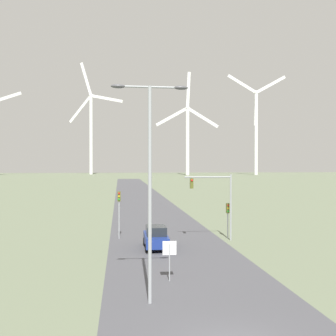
{
  "coord_description": "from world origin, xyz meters",
  "views": [
    {
      "loc": [
        -4.11,
        -13.63,
        6.77
      ],
      "look_at": [
        0.0,
        19.64,
        6.45
      ],
      "focal_mm": 42.0,
      "sensor_mm": 36.0,
      "label": 1
    }
  ],
  "objects_px": {
    "traffic_light_mast_overhead": "(215,193)",
    "wind_turbine_right": "(256,125)",
    "traffic_light_post_near_left": "(119,204)",
    "wind_turbine_center": "(188,132)",
    "streetlamp": "(150,167)",
    "car_approaching": "(156,237)",
    "stop_sign_near": "(169,253)",
    "wind_turbine_left": "(91,126)",
    "traffic_light_post_near_right": "(228,213)"
  },
  "relations": [
    {
      "from": "traffic_light_mast_overhead",
      "to": "wind_turbine_right",
      "type": "bearing_deg",
      "value": 69.39
    },
    {
      "from": "traffic_light_post_near_left",
      "to": "wind_turbine_center",
      "type": "xyz_separation_m",
      "value": [
        41.54,
        202.04,
        23.15
      ]
    },
    {
      "from": "streetlamp",
      "to": "car_approaching",
      "type": "height_order",
      "value": "streetlamp"
    },
    {
      "from": "car_approaching",
      "to": "stop_sign_near",
      "type": "bearing_deg",
      "value": -90.17
    },
    {
      "from": "wind_turbine_center",
      "to": "wind_turbine_right",
      "type": "xyz_separation_m",
      "value": [
        45.22,
        4.39,
        5.81
      ]
    },
    {
      "from": "wind_turbine_center",
      "to": "wind_turbine_left",
      "type": "bearing_deg",
      "value": 154.73
    },
    {
      "from": "traffic_light_post_near_left",
      "to": "car_approaching",
      "type": "height_order",
      "value": "traffic_light_post_near_left"
    },
    {
      "from": "streetlamp",
      "to": "traffic_light_post_near_right",
      "type": "bearing_deg",
      "value": 62.2
    },
    {
      "from": "wind_turbine_center",
      "to": "traffic_light_post_near_left",
      "type": "bearing_deg",
      "value": -101.62
    },
    {
      "from": "wind_turbine_left",
      "to": "traffic_light_post_near_right",
      "type": "bearing_deg",
      "value": -82.93
    },
    {
      "from": "stop_sign_near",
      "to": "wind_turbine_center",
      "type": "distance_m",
      "value": 220.23
    },
    {
      "from": "streetlamp",
      "to": "wind_turbine_center",
      "type": "distance_m",
      "value": 223.37
    },
    {
      "from": "streetlamp",
      "to": "traffic_light_post_near_left",
      "type": "bearing_deg",
      "value": 95.13
    },
    {
      "from": "stop_sign_near",
      "to": "car_approaching",
      "type": "xyz_separation_m",
      "value": [
        0.03,
        8.83,
        -0.71
      ]
    },
    {
      "from": "streetlamp",
      "to": "wind_turbine_center",
      "type": "height_order",
      "value": "wind_turbine_center"
    },
    {
      "from": "wind_turbine_right",
      "to": "streetlamp",
      "type": "bearing_deg",
      "value": -110.9
    },
    {
      "from": "streetlamp",
      "to": "wind_turbine_center",
      "type": "xyz_separation_m",
      "value": [
        40.03,
        218.88,
        19.65
      ]
    },
    {
      "from": "stop_sign_near",
      "to": "wind_turbine_left",
      "type": "distance_m",
      "value": 246.82
    },
    {
      "from": "traffic_light_post_near_right",
      "to": "wind_turbine_right",
      "type": "xyz_separation_m",
      "value": [
        76.89,
        207.43,
        29.75
      ]
    },
    {
      "from": "streetlamp",
      "to": "traffic_light_post_near_left",
      "type": "xyz_separation_m",
      "value": [
        -1.51,
        16.84,
        -3.5
      ]
    },
    {
      "from": "traffic_light_mast_overhead",
      "to": "car_approaching",
      "type": "distance_m",
      "value": 6.9
    },
    {
      "from": "traffic_light_post_near_right",
      "to": "stop_sign_near",
      "type": "bearing_deg",
      "value": -119.33
    },
    {
      "from": "traffic_light_mast_overhead",
      "to": "wind_turbine_left",
      "type": "distance_m",
      "value": 235.75
    },
    {
      "from": "traffic_light_mast_overhead",
      "to": "wind_turbine_left",
      "type": "relative_size",
      "value": 0.08
    },
    {
      "from": "traffic_light_mast_overhead",
      "to": "streetlamp",
      "type": "bearing_deg",
      "value": -114.82
    },
    {
      "from": "traffic_light_post_near_left",
      "to": "wind_turbine_center",
      "type": "bearing_deg",
      "value": 78.38
    },
    {
      "from": "streetlamp",
      "to": "car_approaching",
      "type": "distance_m",
      "value": 13.64
    },
    {
      "from": "stop_sign_near",
      "to": "traffic_light_mast_overhead",
      "type": "distance_m",
      "value": 12.97
    },
    {
      "from": "car_approaching",
      "to": "wind_turbine_right",
      "type": "bearing_deg",
      "value": 68.33
    },
    {
      "from": "wind_turbine_center",
      "to": "traffic_light_mast_overhead",
      "type": "bearing_deg",
      "value": -99.22
    },
    {
      "from": "traffic_light_post_near_right",
      "to": "traffic_light_mast_overhead",
      "type": "relative_size",
      "value": 0.54
    },
    {
      "from": "traffic_light_post_near_right",
      "to": "car_approaching",
      "type": "xyz_separation_m",
      "value": [
        -6.92,
        -3.54,
        -1.44
      ]
    },
    {
      "from": "traffic_light_post_near_left",
      "to": "wind_turbine_center",
      "type": "height_order",
      "value": "wind_turbine_center"
    },
    {
      "from": "traffic_light_post_near_left",
      "to": "wind_turbine_center",
      "type": "distance_m",
      "value": 207.56
    },
    {
      "from": "wind_turbine_center",
      "to": "wind_turbine_right",
      "type": "relative_size",
      "value": 0.99
    },
    {
      "from": "traffic_light_post_near_left",
      "to": "wind_turbine_right",
      "type": "height_order",
      "value": "wind_turbine_right"
    },
    {
      "from": "wind_turbine_left",
      "to": "wind_turbine_right",
      "type": "xyz_separation_m",
      "value": [
        105.61,
        -24.11,
        -0.42
      ]
    },
    {
      "from": "streetlamp",
      "to": "traffic_light_post_near_right",
      "type": "xyz_separation_m",
      "value": [
        8.35,
        15.83,
        -4.29
      ]
    },
    {
      "from": "streetlamp",
      "to": "wind_turbine_right",
      "type": "xyz_separation_m",
      "value": [
        85.24,
        223.27,
        25.46
      ]
    },
    {
      "from": "wind_turbine_left",
      "to": "traffic_light_post_near_left",
      "type": "bearing_deg",
      "value": -85.32
    },
    {
      "from": "stop_sign_near",
      "to": "car_approaching",
      "type": "height_order",
      "value": "stop_sign_near"
    },
    {
      "from": "traffic_light_post_near_left",
      "to": "wind_turbine_left",
      "type": "xyz_separation_m",
      "value": [
        -18.85,
        230.54,
        29.38
      ]
    },
    {
      "from": "traffic_light_post_near_left",
      "to": "traffic_light_post_near_right",
      "type": "distance_m",
      "value": 9.94
    },
    {
      "from": "streetlamp",
      "to": "stop_sign_near",
      "type": "relative_size",
      "value": 4.56
    },
    {
      "from": "traffic_light_mast_overhead",
      "to": "wind_turbine_right",
      "type": "relative_size",
      "value": 0.09
    },
    {
      "from": "stop_sign_near",
      "to": "wind_turbine_center",
      "type": "relative_size",
      "value": 0.04
    },
    {
      "from": "stop_sign_near",
      "to": "wind_turbine_right",
      "type": "relative_size",
      "value": 0.04
    },
    {
      "from": "streetlamp",
      "to": "wind_turbine_left",
      "type": "bearing_deg",
      "value": 94.71
    },
    {
      "from": "traffic_light_post_near_right",
      "to": "wind_turbine_right",
      "type": "distance_m",
      "value": 223.22
    },
    {
      "from": "traffic_light_post_near_right",
      "to": "wind_turbine_left",
      "type": "xyz_separation_m",
      "value": [
        -28.72,
        231.55,
        30.17
      ]
    }
  ]
}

